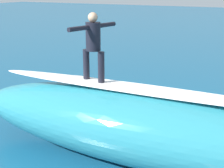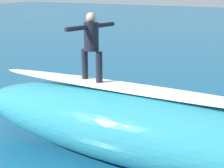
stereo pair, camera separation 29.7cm
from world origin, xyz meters
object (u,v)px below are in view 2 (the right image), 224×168
Objects in this scene: surfboard_riding at (92,82)px; surfer_riding at (91,42)px; surfer_paddling at (130,105)px; buoy_marker at (62,100)px; surfboard_paddling at (126,110)px.

surfer_riding is (-0.00, 0.00, 1.03)m from surfboard_riding.
surfer_riding is 4.16m from surfer_paddling.
surfboard_riding is at bearing 69.41° from surfer_paddling.
surfer_riding is 4.41m from buoy_marker.
buoy_marker is at bearing -7.27° from surfboard_paddling.
surfboard_paddling is (0.53, -3.04, -2.92)m from surfer_riding.
surfer_riding is at bearing 71.84° from surfboard_paddling.
surfboard_riding is at bearing 140.93° from buoy_marker.
buoy_marker is at bearing -26.39° from surfer_riding.
surfboard_paddling is (0.53, -3.04, -1.88)m from surfboard_riding.
surfboard_riding is 3.57m from surfer_paddling.
surfer_paddling is 2.48m from buoy_marker.
surfer_paddling is 1.86× the size of buoy_marker.
surfboard_riding is 1.03m from surfer_riding.
buoy_marker is (2.19, 0.83, 0.24)m from surfboard_paddling.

